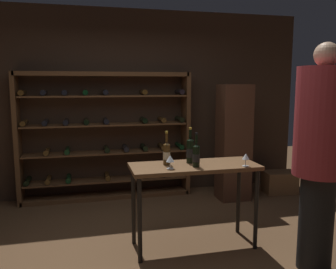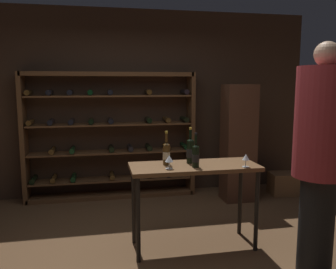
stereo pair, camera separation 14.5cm
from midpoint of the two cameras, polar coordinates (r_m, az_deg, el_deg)
name	(u,v)px [view 2 (the right image)]	position (r m, az deg, el deg)	size (l,w,h in m)	color
ground_plane	(148,256)	(3.66, -2.07, -19.30)	(10.31, 10.31, 0.00)	brown
back_wall	(128,103)	(5.39, -5.84, 5.09)	(5.68, 0.10, 2.79)	#3D2B1E
wine_rack	(111,136)	(5.21, -8.60, -0.23)	(2.49, 0.32, 1.86)	brown
tasting_table	(194,175)	(3.59, 5.43, -6.59)	(1.30, 0.52, 0.88)	brown
person_guest_khaki	(321,149)	(3.33, 24.88, -2.19)	(0.47, 0.47, 2.05)	black
wine_crate	(286,183)	(5.76, 19.39, -7.56)	(0.48, 0.34, 0.33)	brown
display_cabinet	(238,143)	(5.15, 12.23, -1.40)	(0.44, 0.36, 1.69)	#4C2D1E
wine_bottle_amber_reserve	(190,150)	(3.61, 4.81, -2.61)	(0.08, 0.08, 0.37)	black
wine_bottle_green_slim	(196,155)	(3.45, 5.75, -3.42)	(0.07, 0.07, 0.34)	black
wine_bottle_black_capsule	(166,153)	(3.53, 0.92, -3.07)	(0.07, 0.07, 0.35)	#4C3314
wine_glass_stemmed_left	(169,159)	(3.37, 1.42, -4.07)	(0.08, 0.08, 0.13)	silver
wine_glass_stemmed_right	(246,158)	(3.54, 13.77, -3.72)	(0.07, 0.07, 0.13)	silver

